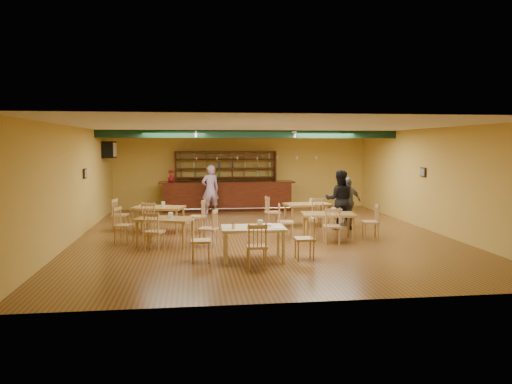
{
  "coord_description": "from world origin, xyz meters",
  "views": [
    {
      "loc": [
        -1.89,
        -13.52,
        2.51
      ],
      "look_at": [
        -0.09,
        0.6,
        1.15
      ],
      "focal_mm": 34.52,
      "sensor_mm": 36.0,
      "label": 1
    }
  ],
  "objects": [
    {
      "name": "pizza_tray",
      "position": [
        -0.52,
        -3.03,
        0.74
      ],
      "size": [
        0.4,
        0.4,
        0.01
      ],
      "primitive_type": "cylinder",
      "rotation": [
        0.0,
        0.0,
        0.0
      ],
      "color": "silver",
      "rests_on": "near_table"
    },
    {
      "name": "napkin_stack",
      "position": [
        -0.27,
        -2.84,
        0.75
      ],
      "size": [
        0.22,
        0.18,
        0.03
      ],
      "primitive_type": "cube",
      "rotation": [
        0.0,
        0.0,
        -0.18
      ],
      "color": "white",
      "rests_on": "near_table"
    },
    {
      "name": "poinsettia",
      "position": [
        -2.73,
        5.15,
        1.35
      ],
      "size": [
        0.32,
        0.32,
        0.44
      ],
      "primitive_type": "imported",
      "rotation": [
        0.0,
        0.0,
        0.35
      ],
      "color": "#AA0F20",
      "rests_on": "bar_counter"
    },
    {
      "name": "side_plate",
      "position": [
        -0.08,
        -3.23,
        0.74
      ],
      "size": [
        0.22,
        0.22,
        0.01
      ],
      "primitive_type": "cylinder",
      "rotation": [
        0.0,
        0.0,
        -0.02
      ],
      "color": "white",
      "rests_on": "near_table"
    },
    {
      "name": "dining_table_d",
      "position": [
        1.68,
        -0.82,
        0.35
      ],
      "size": [
        1.48,
        1.0,
        0.69
      ],
      "primitive_type": "cube",
      "rotation": [
        0.0,
        0.0,
        -0.13
      ],
      "color": "olive",
      "rests_on": "ground"
    },
    {
      "name": "ac_unit",
      "position": [
        -4.8,
        4.2,
        2.35
      ],
      "size": [
        0.34,
        0.7,
        0.48
      ],
      "primitive_type": "cube",
      "color": "white",
      "rests_on": "wall_left"
    },
    {
      "name": "dining_table_c",
      "position": [
        -2.61,
        -1.1,
        0.34
      ],
      "size": [
        1.57,
        1.24,
        0.69
      ],
      "primitive_type": "cube",
      "rotation": [
        0.0,
        0.0,
        -0.34
      ],
      "color": "olive",
      "rests_on": "ground"
    },
    {
      "name": "parmesan_shaker",
      "position": [
        -1.06,
        -3.18,
        0.79
      ],
      "size": [
        0.08,
        0.08,
        0.11
      ],
      "primitive_type": "cylinder",
      "rotation": [
        0.0,
        0.0,
        -0.02
      ],
      "color": "#EAE5C6",
      "rests_on": "near_table"
    },
    {
      "name": "near_table",
      "position": [
        -0.62,
        -3.03,
        0.37
      ],
      "size": [
        1.39,
        0.91,
        0.74
      ],
      "primitive_type": "cube",
      "rotation": [
        0.0,
        0.0,
        -0.02
      ],
      "color": "#C4B483",
      "rests_on": "ground"
    },
    {
      "name": "patron_right_b",
      "position": [
        2.88,
        1.18,
        0.76
      ],
      "size": [
        0.95,
        0.6,
        1.52
      ],
      "primitive_type": "imported",
      "rotation": [
        0.0,
        0.0,
        3.41
      ],
      "color": "slate",
      "rests_on": "ground"
    },
    {
      "name": "patron_right_a",
      "position": [
        2.43,
        0.64,
        0.89
      ],
      "size": [
        0.99,
        0.85,
        1.77
      ],
      "primitive_type": "imported",
      "rotation": [
        0.0,
        0.0,
        2.91
      ],
      "color": "black",
      "rests_on": "ground"
    },
    {
      "name": "floor",
      "position": [
        0.0,
        0.0,
        0.0
      ],
      "size": [
        12.0,
        12.0,
        0.0
      ],
      "primitive_type": "plane",
      "color": "#583319",
      "rests_on": "ground"
    },
    {
      "name": "track_rail_right",
      "position": [
        1.4,
        3.4,
        2.94
      ],
      "size": [
        0.05,
        2.5,
        0.05
      ],
      "primitive_type": "cube",
      "color": "white",
      "rests_on": "ceiling"
    },
    {
      "name": "dining_table_a",
      "position": [
        -2.92,
        0.94,
        0.36
      ],
      "size": [
        1.61,
        1.2,
        0.72
      ],
      "primitive_type": "cube",
      "rotation": [
        0.0,
        0.0,
        -0.25
      ],
      "color": "olive",
      "rests_on": "ground"
    },
    {
      "name": "picture_right",
      "position": [
        4.97,
        0.5,
        1.7
      ],
      "size": [
        0.04,
        0.34,
        0.28
      ],
      "primitive_type": "cube",
      "color": "black",
      "rests_on": "wall_right"
    },
    {
      "name": "dining_table_b",
      "position": [
        1.63,
        1.44,
        0.34
      ],
      "size": [
        1.49,
        1.02,
        0.69
      ],
      "primitive_type": "cube",
      "rotation": [
        0.0,
        0.0,
        0.15
      ],
      "color": "olive",
      "rests_on": "ground"
    },
    {
      "name": "ceiling_beam",
      "position": [
        0.0,
        2.8,
        2.87
      ],
      "size": [
        10.0,
        0.3,
        0.25
      ],
      "primitive_type": "cube",
      "color": "black",
      "rests_on": "ceiling"
    },
    {
      "name": "picture_left",
      "position": [
        -4.97,
        1.0,
        1.7
      ],
      "size": [
        0.04,
        0.34,
        0.28
      ],
      "primitive_type": "cube",
      "color": "black",
      "rests_on": "wall_left"
    },
    {
      "name": "patron_bar",
      "position": [
        -1.29,
        4.33,
        0.9
      ],
      "size": [
        0.75,
        0.6,
        1.79
      ],
      "primitive_type": "imported",
      "rotation": [
        0.0,
        0.0,
        3.43
      ],
      "color": "#86489C",
      "rests_on": "ground"
    },
    {
      "name": "pizza_server",
      "position": [
        -0.37,
        -2.98,
        0.75
      ],
      "size": [
        0.27,
        0.3,
        0.0
      ],
      "primitive_type": "cube",
      "rotation": [
        0.0,
        0.0,
        -0.88
      ],
      "color": "silver",
      "rests_on": "pizza_tray"
    },
    {
      "name": "bar_counter",
      "position": [
        -0.62,
        5.15,
        0.56
      ],
      "size": [
        5.13,
        0.85,
        1.13
      ],
      "primitive_type": "cube",
      "color": "#35110A",
      "rests_on": "ground"
    },
    {
      "name": "back_bar_hutch",
      "position": [
        -0.62,
        5.78,
        1.14
      ],
      "size": [
        3.97,
        0.4,
        2.28
      ],
      "primitive_type": "cube",
      "color": "#35110A",
      "rests_on": "ground"
    },
    {
      "name": "track_rail_left",
      "position": [
        -1.8,
        3.4,
        2.94
      ],
      "size": [
        0.05,
        2.5,
        0.05
      ],
      "primitive_type": "cube",
      "color": "white",
      "rests_on": "ceiling"
    }
  ]
}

